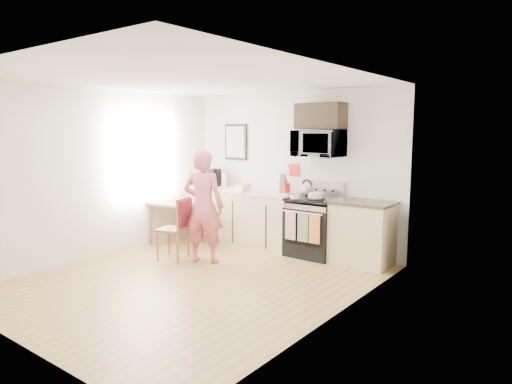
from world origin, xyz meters
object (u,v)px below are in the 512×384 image
Objects in this scene: chair at (180,220)px; microwave at (319,144)px; person at (203,206)px; cake at (316,196)px; dining_table at (177,206)px; range at (314,228)px.

microwave is at bearing 27.31° from chair.
person reaches higher than cake.
microwave reaches higher than cake.
chair is at bearing -134.12° from microwave.
cake reaches higher than dining_table.
dining_table is at bearing -164.71° from cake.
person is at bearing -128.90° from microwave.
chair is (-0.36, -0.13, -0.23)m from person.
range is 1.33m from microwave.
cake is at bearing -51.75° from range.
dining_table is (-2.28, -0.76, 0.22)m from range.
dining_table is (-1.15, 0.54, -0.19)m from person.
person reaches higher than dining_table.
cake is (0.09, -0.11, 0.53)m from range.
microwave is 2.43m from chair.
chair reaches higher than dining_table.
range is 0.55m from cake.
microwave reaches higher than chair.
cake is (2.37, 0.65, 0.31)m from dining_table.
range reaches higher than chair.
dining_table is at bearing -161.67° from range.
chair is (-1.49, -1.54, -1.14)m from microwave.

